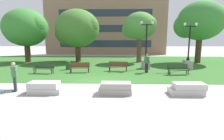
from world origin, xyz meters
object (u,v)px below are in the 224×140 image
(concrete_block_right, at_px, (187,89))
(lamp_post_left, at_px, (146,59))
(concrete_block_left, at_px, (115,88))
(concrete_block_center, at_px, (45,88))
(lamp_post_center, at_px, (188,60))
(park_bench_near_left, at_px, (118,66))
(person_bystander_near_lawn, at_px, (147,62))
(trash_bin, at_px, (68,65))
(person_skateboarder, at_px, (14,75))
(park_bench_far_left, at_px, (44,68))
(skateboard, at_px, (8,90))
(park_bench_far_right, at_px, (80,67))
(park_bench_near_right, at_px, (178,69))

(concrete_block_right, distance_m, lamp_post_left, 8.73)
(concrete_block_left, xyz_separation_m, concrete_block_right, (3.96, -0.00, 0.00))
(concrete_block_center, height_order, lamp_post_center, lamp_post_center)
(park_bench_near_left, relative_size, person_bystander_near_lawn, 1.08)
(concrete_block_right, xyz_separation_m, trash_bin, (-8.80, 7.77, 0.20))
(concrete_block_left, relative_size, person_skateboarder, 1.05)
(concrete_block_left, relative_size, park_bench_far_left, 0.99)
(concrete_block_center, bearing_deg, concrete_block_right, -0.20)
(concrete_block_center, relative_size, park_bench_far_left, 1.00)
(concrete_block_left, distance_m, lamp_post_center, 10.98)
(lamp_post_center, bearing_deg, park_bench_far_left, -169.46)
(lamp_post_center, distance_m, trash_bin, 12.06)
(concrete_block_left, bearing_deg, trash_bin, 121.91)
(concrete_block_center, height_order, park_bench_far_left, park_bench_far_left)
(person_bystander_near_lawn, bearing_deg, park_bench_far_left, -176.03)
(concrete_block_center, relative_size, concrete_block_right, 0.97)
(concrete_block_right, height_order, lamp_post_left, lamp_post_left)
(skateboard, relative_size, park_bench_far_right, 0.56)
(park_bench_far_right, bearing_deg, park_bench_far_left, -170.03)
(park_bench_near_right, bearing_deg, park_bench_near_left, 163.34)
(park_bench_near_left, distance_m, park_bench_far_left, 6.74)
(concrete_block_center, distance_m, park_bench_far_left, 6.21)
(person_skateboarder, height_order, lamp_post_center, lamp_post_center)
(park_bench_near_left, relative_size, park_bench_far_left, 1.01)
(concrete_block_right, bearing_deg, park_bench_far_left, 151.12)
(park_bench_far_right, bearing_deg, concrete_block_left, -61.96)
(concrete_block_right, bearing_deg, skateboard, 178.96)
(park_bench_far_left, relative_size, person_bystander_near_lawn, 1.07)
(concrete_block_center, distance_m, lamp_post_center, 13.90)
(trash_bin, bearing_deg, skateboard, -100.59)
(park_bench_near_right, distance_m, trash_bin, 10.39)
(lamp_post_center, bearing_deg, park_bench_near_right, -124.78)
(park_bench_near_left, height_order, lamp_post_center, lamp_post_center)
(concrete_block_left, xyz_separation_m, park_bench_near_right, (5.31, 5.54, 0.23))
(person_skateboarder, distance_m, lamp_post_center, 15.30)
(park_bench_near_left, bearing_deg, park_bench_far_right, -167.10)
(concrete_block_center, bearing_deg, park_bench_near_right, 30.71)
(concrete_block_center, bearing_deg, skateboard, 176.06)
(park_bench_far_right, bearing_deg, person_bystander_near_lawn, 0.89)
(park_bench_far_left, xyz_separation_m, lamp_post_left, (9.47, 2.92, 0.49))
(skateboard, xyz_separation_m, park_bench_far_right, (2.92, 6.09, 0.45))
(park_bench_far_left, distance_m, trash_bin, 2.59)
(concrete_block_center, bearing_deg, lamp_post_left, 50.89)
(park_bench_near_right, bearing_deg, concrete_block_left, -133.77)
(park_bench_near_left, height_order, lamp_post_left, lamp_post_left)
(skateboard, height_order, park_bench_far_right, park_bench_far_right)
(park_bench_near_left, height_order, park_bench_far_left, same)
(concrete_block_right, distance_m, park_bench_far_right, 9.63)
(concrete_block_right, distance_m, person_skateboarder, 9.85)
(person_bystander_near_lawn, bearing_deg, lamp_post_center, 23.17)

